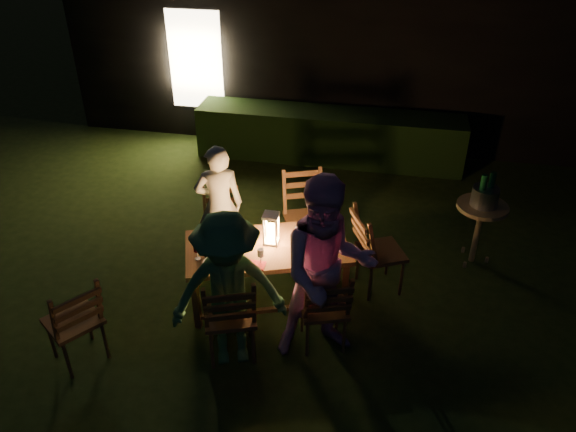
% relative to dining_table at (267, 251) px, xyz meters
% --- Properties ---
extents(garden_envelope, '(40.00, 40.00, 3.20)m').
position_rel_dining_table_xyz_m(garden_envelope, '(0.66, 5.98, 0.95)').
color(garden_envelope, black).
rests_on(garden_envelope, ground).
extents(dining_table, '(1.87, 1.37, 0.70)m').
position_rel_dining_table_xyz_m(dining_table, '(0.00, 0.00, 0.00)').
color(dining_table, '#4D3019').
rests_on(dining_table, ground).
extents(chair_near_left, '(0.62, 0.64, 1.07)m').
position_rel_dining_table_xyz_m(chair_near_left, '(-0.16, -0.88, -0.31)').
color(chair_near_left, '#4D3019').
rests_on(chair_near_left, ground).
extents(chair_near_right, '(0.57, 0.59, 0.99)m').
position_rel_dining_table_xyz_m(chair_near_right, '(0.69, -0.57, -0.33)').
color(chair_near_right, '#4D3019').
rests_on(chair_near_right, ground).
extents(chair_far_left, '(0.52, 0.54, 0.95)m').
position_rel_dining_table_xyz_m(chair_far_left, '(-0.69, 0.57, -0.35)').
color(chair_far_left, '#4D3019').
rests_on(chair_far_left, ground).
extents(chair_far_right, '(0.64, 0.66, 1.09)m').
position_rel_dining_table_xyz_m(chair_far_right, '(0.25, 0.91, -0.30)').
color(chair_far_right, '#4D3019').
rests_on(chair_far_right, ground).
extents(chair_end, '(0.66, 0.65, 1.06)m').
position_rel_dining_table_xyz_m(chair_end, '(1.15, 0.42, -0.31)').
color(chair_end, '#4D3019').
rests_on(chair_end, ground).
extents(chair_spare, '(0.67, 0.66, 1.03)m').
position_rel_dining_table_xyz_m(chair_spare, '(-1.56, -1.23, -0.32)').
color(chair_spare, '#4D3019').
rests_on(chair_spare, ground).
extents(person_house_side, '(0.64, 0.52, 1.50)m').
position_rel_dining_table_xyz_m(person_house_side, '(-0.71, 0.61, 0.12)').
color(person_house_side, '#F1ECCD').
rests_on(person_house_side, ground).
extents(person_opp_right, '(1.11, 0.99, 1.89)m').
position_rel_dining_table_xyz_m(person_opp_right, '(0.71, -0.61, 0.31)').
color(person_opp_right, '#D794C7').
rests_on(person_opp_right, ground).
extents(person_opp_left, '(1.19, 0.93, 1.62)m').
position_rel_dining_table_xyz_m(person_opp_left, '(-0.14, -0.92, 0.18)').
color(person_opp_left, '#38703F').
rests_on(person_opp_left, ground).
extents(lantern, '(0.16, 0.16, 0.35)m').
position_rel_dining_table_xyz_m(lantern, '(0.03, 0.06, 0.23)').
color(lantern, white).
rests_on(lantern, dining_table).
extents(plate_far_left, '(0.25, 0.25, 0.01)m').
position_rel_dining_table_xyz_m(plate_far_left, '(-0.59, 0.02, 0.08)').
color(plate_far_left, white).
rests_on(plate_far_left, dining_table).
extents(plate_near_left, '(0.25, 0.25, 0.01)m').
position_rel_dining_table_xyz_m(plate_near_left, '(-0.44, -0.40, 0.08)').
color(plate_near_left, white).
rests_on(plate_near_left, dining_table).
extents(plate_far_right, '(0.25, 0.25, 0.01)m').
position_rel_dining_table_xyz_m(plate_far_right, '(0.35, 0.36, 0.08)').
color(plate_far_right, white).
rests_on(plate_far_right, dining_table).
extents(plate_near_right, '(0.25, 0.25, 0.01)m').
position_rel_dining_table_xyz_m(plate_near_right, '(0.50, -0.05, 0.08)').
color(plate_near_right, white).
rests_on(plate_near_right, dining_table).
extents(wineglass_a, '(0.06, 0.06, 0.18)m').
position_rel_dining_table_xyz_m(wineglass_a, '(-0.38, 0.16, 0.16)').
color(wineglass_a, '#59070F').
rests_on(wineglass_a, dining_table).
extents(wineglass_b, '(0.06, 0.06, 0.18)m').
position_rel_dining_table_xyz_m(wineglass_b, '(-0.63, -0.36, 0.16)').
color(wineglass_b, '#59070F').
rests_on(wineglass_b, dining_table).
extents(wineglass_c, '(0.06, 0.06, 0.18)m').
position_rel_dining_table_xyz_m(wineglass_c, '(0.38, -0.16, 0.16)').
color(wineglass_c, '#59070F').
rests_on(wineglass_c, dining_table).
extents(wineglass_d, '(0.06, 0.06, 0.18)m').
position_rel_dining_table_xyz_m(wineglass_d, '(0.52, 0.38, 0.16)').
color(wineglass_d, '#59070F').
rests_on(wineglass_d, dining_table).
extents(wineglass_e, '(0.06, 0.06, 0.18)m').
position_rel_dining_table_xyz_m(wineglass_e, '(0.01, -0.32, 0.16)').
color(wineglass_e, silver).
rests_on(wineglass_e, dining_table).
extents(bottle_table, '(0.07, 0.07, 0.28)m').
position_rel_dining_table_xyz_m(bottle_table, '(-0.23, -0.09, 0.21)').
color(bottle_table, '#0F471E').
rests_on(bottle_table, dining_table).
extents(napkin_left, '(0.18, 0.14, 0.01)m').
position_rel_dining_table_xyz_m(napkin_left, '(-0.03, -0.35, 0.08)').
color(napkin_left, red).
rests_on(napkin_left, dining_table).
extents(napkin_right, '(0.18, 0.14, 0.01)m').
position_rel_dining_table_xyz_m(napkin_right, '(0.62, -0.09, 0.08)').
color(napkin_right, red).
rests_on(napkin_right, dining_table).
extents(phone, '(0.14, 0.07, 0.01)m').
position_rel_dining_table_xyz_m(phone, '(-0.48, -0.50, 0.07)').
color(phone, black).
rests_on(phone, dining_table).
extents(side_table, '(0.58, 0.58, 0.78)m').
position_rel_dining_table_xyz_m(side_table, '(2.26, 1.16, 0.06)').
color(side_table, olive).
rests_on(side_table, ground).
extents(ice_bucket, '(0.30, 0.30, 0.22)m').
position_rel_dining_table_xyz_m(ice_bucket, '(2.26, 1.16, 0.26)').
color(ice_bucket, '#A5A8AD').
rests_on(ice_bucket, side_table).
extents(bottle_bucket_a, '(0.07, 0.07, 0.32)m').
position_rel_dining_table_xyz_m(bottle_bucket_a, '(2.21, 1.12, 0.31)').
color(bottle_bucket_a, '#0F471E').
rests_on(bottle_bucket_a, side_table).
extents(bottle_bucket_b, '(0.07, 0.07, 0.32)m').
position_rel_dining_table_xyz_m(bottle_bucket_b, '(2.31, 1.20, 0.31)').
color(bottle_bucket_b, '#0F471E').
rests_on(bottle_bucket_b, side_table).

